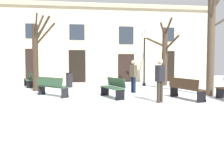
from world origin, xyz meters
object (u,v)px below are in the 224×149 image
(tree_near_facade, at_px, (37,52))
(bench_near_lamp, at_px, (52,86))
(streetlamp, at_px, (144,53))
(bench_back_to_back_right, at_px, (113,87))
(tree_right_of_center, at_px, (211,37))
(person_near_bench, at_px, (133,75))
(tree_foreground, at_px, (165,53))
(bench_facing_shops, at_px, (186,88))
(person_by_shop_door, at_px, (160,78))
(litter_bin, at_px, (69,80))
(bench_back_to_back_left, at_px, (29,79))

(tree_near_facade, height_order, bench_near_lamp, tree_near_facade)
(streetlamp, distance_m, bench_back_to_back_right, 5.78)
(tree_right_of_center, height_order, person_near_bench, tree_right_of_center)
(tree_foreground, relative_size, person_near_bench, 2.57)
(streetlamp, distance_m, bench_facing_shops, 5.92)
(streetlamp, relative_size, person_by_shop_door, 2.07)
(streetlamp, relative_size, person_near_bench, 2.12)
(tree_near_facade, distance_m, streetlamp, 6.89)
(person_near_bench, bearing_deg, tree_right_of_center, 41.70)
(tree_foreground, height_order, person_near_bench, tree_foreground)
(tree_foreground, bearing_deg, tree_near_facade, -166.58)
(streetlamp, xyz_separation_m, bench_facing_shops, (0.33, -5.65, -1.75))
(person_near_bench, bearing_deg, tree_foreground, 113.66)
(tree_foreground, xyz_separation_m, person_by_shop_door, (-2.50, -6.36, -1.23))
(litter_bin, bearing_deg, tree_near_facade, -136.55)
(tree_right_of_center, relative_size, bench_facing_shops, 2.80)
(litter_bin, bearing_deg, bench_facing_shops, -45.74)
(streetlamp, bearing_deg, person_near_bench, -114.23)
(bench_facing_shops, height_order, bench_near_lamp, bench_facing_shops)
(bench_back_to_back_left, distance_m, bench_near_lamp, 4.96)
(streetlamp, relative_size, bench_near_lamp, 2.25)
(tree_right_of_center, relative_size, person_near_bench, 3.14)
(litter_bin, distance_m, bench_back_to_back_left, 2.72)
(tree_right_of_center, relative_size, tree_near_facade, 1.25)
(tree_near_facade, distance_m, bench_back_to_back_left, 3.01)
(tree_right_of_center, xyz_separation_m, bench_back_to_back_right, (-4.73, -0.07, -2.36))
(tree_foreground, bearing_deg, tree_right_of_center, -83.60)
(bench_facing_shops, bearing_deg, tree_near_facade, 45.96)
(litter_bin, height_order, bench_facing_shops, same)
(person_by_shop_door, bearing_deg, tree_near_facade, -73.08)
(bench_near_lamp, relative_size, person_by_shop_door, 0.92)
(tree_right_of_center, bearing_deg, bench_facing_shops, -150.50)
(bench_facing_shops, xyz_separation_m, bench_back_to_back_right, (-3.06, 0.87, -0.02))
(streetlamp, xyz_separation_m, litter_bin, (-4.96, -0.23, -1.77))
(bench_back_to_back_left, bearing_deg, tree_near_facade, 4.00)
(bench_back_to_back_left, bearing_deg, streetlamp, 68.29)
(streetlamp, bearing_deg, tree_foreground, 4.15)
(person_by_shop_door, xyz_separation_m, person_near_bench, (-0.41, 3.02, -0.03))
(bench_near_lamp, distance_m, person_by_shop_door, 5.05)
(streetlamp, height_order, bench_near_lamp, streetlamp)
(tree_right_of_center, relative_size, bench_back_to_back_left, 2.82)
(litter_bin, xyz_separation_m, bench_back_to_back_right, (2.22, -4.55, -0.00))
(bench_back_to_back_left, distance_m, bench_back_to_back_right, 7.15)
(bench_near_lamp, bearing_deg, person_by_shop_door, -161.60)
(person_near_bench, bearing_deg, bench_near_lamp, -104.17)
(bench_back_to_back_left, relative_size, person_by_shop_door, 1.09)
(tree_near_facade, bearing_deg, streetlamp, 15.37)
(tree_near_facade, relative_size, bench_facing_shops, 2.24)
(tree_foreground, height_order, bench_near_lamp, tree_foreground)
(tree_near_facade, relative_size, person_near_bench, 2.52)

